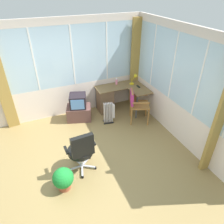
% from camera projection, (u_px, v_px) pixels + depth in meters
% --- Properties ---
extents(ground, '(5.70, 5.08, 0.06)m').
position_uv_depth(ground, '(82.00, 164.00, 4.41)').
color(ground, olive).
extents(north_window_panel, '(4.70, 0.07, 2.58)m').
position_uv_depth(north_window_panel, '(56.00, 72.00, 5.30)').
color(north_window_panel, silver).
rests_on(north_window_panel, ground).
extents(east_window_panel, '(0.07, 4.08, 2.58)m').
position_uv_depth(east_window_panel, '(184.00, 88.00, 4.48)').
color(east_window_panel, silver).
rests_on(east_window_panel, ground).
extents(curtain_north_left, '(0.29, 0.10, 2.48)m').
position_uv_depth(curtain_north_left, '(1.00, 83.00, 4.83)').
color(curtain_north_left, '#A27F3A').
rests_on(curtain_north_left, ground).
extents(curtain_corner, '(0.29, 0.10, 2.48)m').
position_uv_depth(curtain_corner, '(135.00, 63.00, 5.96)').
color(curtain_corner, '#A27F3A').
rests_on(curtain_corner, ground).
extents(curtain_east_far, '(0.28, 0.09, 2.48)m').
position_uv_depth(curtain_east_far, '(222.00, 118.00, 3.61)').
color(curtain_east_far, '#A27F3A').
rests_on(curtain_east_far, ground).
extents(desk, '(1.34, 1.02, 0.72)m').
position_uv_depth(desk, '(108.00, 98.00, 5.95)').
color(desk, brown).
rests_on(desk, ground).
extents(desk_lamp, '(0.24, 0.20, 0.32)m').
position_uv_depth(desk_lamp, '(135.00, 78.00, 5.88)').
color(desk_lamp, yellow).
rests_on(desk_lamp, desk).
extents(tv_remote, '(0.05, 0.15, 0.02)m').
position_uv_depth(tv_remote, '(138.00, 86.00, 5.84)').
color(tv_remote, black).
rests_on(tv_remote, desk).
extents(spray_bottle, '(0.06, 0.06, 0.22)m').
position_uv_depth(spray_bottle, '(117.00, 81.00, 5.94)').
color(spray_bottle, pink).
rests_on(spray_bottle, desk).
extents(wooden_armchair, '(0.64, 0.63, 0.90)m').
position_uv_depth(wooden_armchair, '(136.00, 102.00, 5.40)').
color(wooden_armchair, '#9D6932').
rests_on(wooden_armchair, ground).
extents(office_chair, '(0.60, 0.58, 0.96)m').
position_uv_depth(office_chair, '(81.00, 150.00, 3.93)').
color(office_chair, '#B7B7BF').
rests_on(office_chair, ground).
extents(tv_on_stand, '(0.74, 0.62, 0.75)m').
position_uv_depth(tv_on_stand, '(79.00, 109.00, 5.59)').
color(tv_on_stand, brown).
rests_on(tv_on_stand, ground).
extents(space_heater, '(0.32, 0.22, 0.59)m').
position_uv_depth(space_heater, '(109.00, 113.00, 5.48)').
color(space_heater, silver).
rests_on(space_heater, ground).
extents(potted_plant, '(0.38, 0.38, 0.46)m').
position_uv_depth(potted_plant, '(63.00, 179.00, 3.73)').
color(potted_plant, '#A35135').
rests_on(potted_plant, ground).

